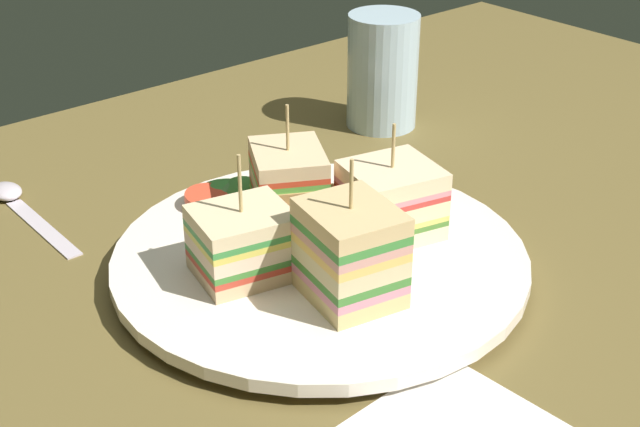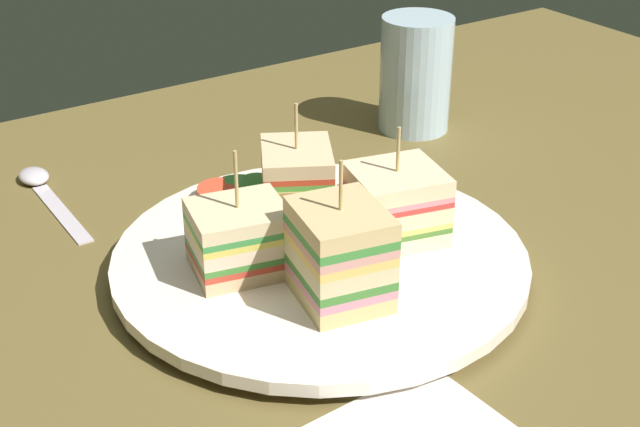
{
  "view_description": "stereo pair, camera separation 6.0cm",
  "coord_description": "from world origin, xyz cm",
  "px_view_note": "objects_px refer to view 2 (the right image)",
  "views": [
    {
      "loc": [
        34.25,
        40.66,
        33.34
      ],
      "look_at": [
        0.0,
        0.0,
        4.66
      ],
      "focal_mm": 50.55,
      "sensor_mm": 36.0,
      "label": 1
    },
    {
      "loc": [
        29.42,
        44.27,
        33.34
      ],
      "look_at": [
        0.0,
        0.0,
        4.66
      ],
      "focal_mm": 50.55,
      "sensor_mm": 36.0,
      "label": 2
    }
  ],
  "objects_px": {
    "sandwich_wedge_2": "(340,255)",
    "spoon": "(42,186)",
    "drinking_glass": "(415,82)",
    "sandwich_wedge_1": "(240,239)",
    "plate": "(320,260)",
    "sandwich_wedge_3": "(395,204)",
    "sandwich_wedge_0": "(297,182)"
  },
  "relations": [
    {
      "from": "sandwich_wedge_2",
      "to": "spoon",
      "type": "height_order",
      "value": "sandwich_wedge_2"
    },
    {
      "from": "sandwich_wedge_2",
      "to": "drinking_glass",
      "type": "bearing_deg",
      "value": -36.04
    },
    {
      "from": "sandwich_wedge_2",
      "to": "sandwich_wedge_1",
      "type": "bearing_deg",
      "value": 39.92
    },
    {
      "from": "drinking_glass",
      "to": "sandwich_wedge_1",
      "type": "bearing_deg",
      "value": 29.74
    },
    {
      "from": "plate",
      "to": "sandwich_wedge_1",
      "type": "height_order",
      "value": "sandwich_wedge_1"
    },
    {
      "from": "sandwich_wedge_3",
      "to": "spoon",
      "type": "xyz_separation_m",
      "value": [
        0.18,
        -0.24,
        -0.04
      ]
    },
    {
      "from": "sandwich_wedge_1",
      "to": "spoon",
      "type": "relative_size",
      "value": 0.62
    },
    {
      "from": "sandwich_wedge_2",
      "to": "sandwich_wedge_0",
      "type": "bearing_deg",
      "value": -7.74
    },
    {
      "from": "spoon",
      "to": "drinking_glass",
      "type": "relative_size",
      "value": 1.31
    },
    {
      "from": "plate",
      "to": "sandwich_wedge_1",
      "type": "relative_size",
      "value": 3.32
    },
    {
      "from": "sandwich_wedge_1",
      "to": "drinking_glass",
      "type": "distance_m",
      "value": 0.31
    },
    {
      "from": "sandwich_wedge_2",
      "to": "sandwich_wedge_3",
      "type": "xyz_separation_m",
      "value": [
        -0.08,
        -0.04,
        -0.01
      ]
    },
    {
      "from": "plate",
      "to": "drinking_glass",
      "type": "bearing_deg",
      "value": -142.42
    },
    {
      "from": "sandwich_wedge_0",
      "to": "sandwich_wedge_2",
      "type": "bearing_deg",
      "value": 9.97
    },
    {
      "from": "sandwich_wedge_0",
      "to": "sandwich_wedge_2",
      "type": "relative_size",
      "value": 0.92
    },
    {
      "from": "sandwich_wedge_2",
      "to": "drinking_glass",
      "type": "relative_size",
      "value": 0.89
    },
    {
      "from": "sandwich_wedge_0",
      "to": "spoon",
      "type": "distance_m",
      "value": 0.23
    },
    {
      "from": "sandwich_wedge_2",
      "to": "spoon",
      "type": "xyz_separation_m",
      "value": [
        0.1,
        -0.28,
        -0.04
      ]
    },
    {
      "from": "sandwich_wedge_0",
      "to": "drinking_glass",
      "type": "relative_size",
      "value": 0.82
    },
    {
      "from": "sandwich_wedge_0",
      "to": "drinking_glass",
      "type": "xyz_separation_m",
      "value": [
        -0.2,
        -0.11,
        0.0
      ]
    },
    {
      "from": "plate",
      "to": "sandwich_wedge_0",
      "type": "relative_size",
      "value": 3.27
    },
    {
      "from": "sandwich_wedge_1",
      "to": "drinking_glass",
      "type": "height_order",
      "value": "drinking_glass"
    },
    {
      "from": "sandwich_wedge_0",
      "to": "drinking_glass",
      "type": "bearing_deg",
      "value": 148.06
    },
    {
      "from": "sandwich_wedge_3",
      "to": "spoon",
      "type": "relative_size",
      "value": 0.6
    },
    {
      "from": "drinking_glass",
      "to": "spoon",
      "type": "bearing_deg",
      "value": -10.9
    },
    {
      "from": "sandwich_wedge_2",
      "to": "drinking_glass",
      "type": "distance_m",
      "value": 0.32
    },
    {
      "from": "sandwich_wedge_1",
      "to": "plate",
      "type": "bearing_deg",
      "value": 1.29
    },
    {
      "from": "plate",
      "to": "sandwich_wedge_1",
      "type": "distance_m",
      "value": 0.06
    },
    {
      "from": "plate",
      "to": "sandwich_wedge_1",
      "type": "bearing_deg",
      "value": -11.12
    },
    {
      "from": "sandwich_wedge_2",
      "to": "sandwich_wedge_3",
      "type": "distance_m",
      "value": 0.09
    },
    {
      "from": "plate",
      "to": "spoon",
      "type": "xyz_separation_m",
      "value": [
        0.12,
        -0.23,
        -0.01
      ]
    },
    {
      "from": "sandwich_wedge_0",
      "to": "drinking_glass",
      "type": "height_order",
      "value": "drinking_glass"
    }
  ]
}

